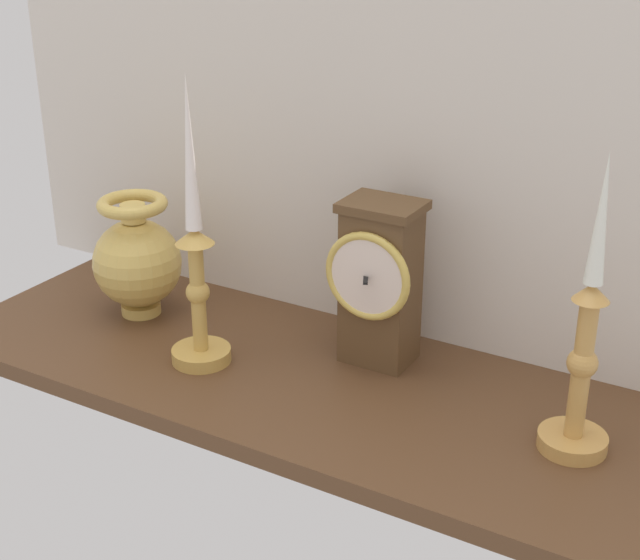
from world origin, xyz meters
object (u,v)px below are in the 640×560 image
object	(u,v)px
mantel_clock	(379,281)
candlestick_tall_left	(583,359)
candlestick_tall_center	(197,272)
brass_vase_bulbous	(137,259)

from	to	relation	value
mantel_clock	candlestick_tall_left	size ratio (longest dim) A/B	0.64
candlestick_tall_center	candlestick_tall_left	bearing A→B (deg)	5.34
mantel_clock	brass_vase_bulbous	distance (cm)	37.65
candlestick_tall_left	candlestick_tall_center	bearing A→B (deg)	-174.66
candlestick_tall_left	brass_vase_bulbous	distance (cm)	66.23
mantel_clock	candlestick_tall_center	bearing A→B (deg)	-149.33
candlestick_tall_left	candlestick_tall_center	xyz separation A→B (cm)	(-49.29, -4.60, 1.59)
mantel_clock	candlestick_tall_left	bearing A→B (deg)	-14.59
mantel_clock	brass_vase_bulbous	world-z (taller)	mantel_clock
mantel_clock	candlestick_tall_center	distance (cm)	23.80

